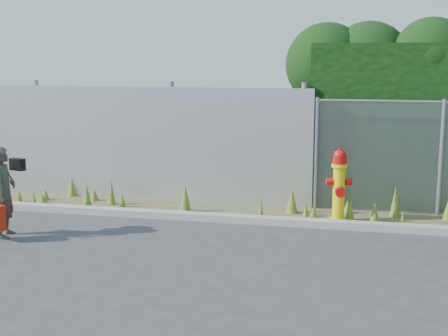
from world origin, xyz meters
TOP-DOWN VIEW (x-y plane):
  - ground at (0.00, 0.00)m, footprint 80.00×80.00m
  - curb at (0.00, 1.80)m, footprint 16.00×0.22m
  - weed_strip at (-0.23, 2.44)m, footprint 16.00×1.31m
  - corrugated_fence at (-3.25, 3.01)m, footprint 8.50×0.21m
  - fire_hydrant at (1.50, 2.16)m, footprint 0.43×0.38m
  - woman at (-3.52, 0.22)m, footprint 0.46×0.58m
  - black_shoulder_bag at (-3.42, 0.47)m, footprint 0.25×0.10m

SIDE VIEW (x-z plane):
  - ground at x=0.00m, z-range 0.00..0.00m
  - curb at x=0.00m, z-range 0.00..0.12m
  - weed_strip at x=-0.23m, z-range -0.14..0.41m
  - fire_hydrant at x=1.50m, z-range -0.02..1.26m
  - woman at x=-3.52m, z-range 0.00..1.42m
  - black_shoulder_bag at x=-3.42m, z-range 1.01..1.19m
  - corrugated_fence at x=-3.25m, z-range -0.05..2.25m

